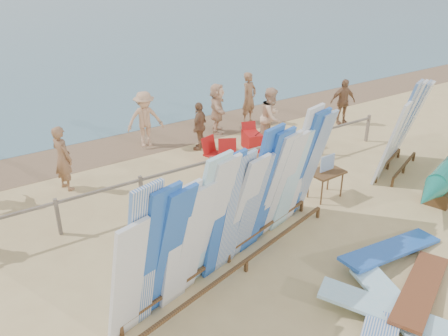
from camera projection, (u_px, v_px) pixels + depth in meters
ground at (284, 242)px, 10.38m from camera, size 160.00×160.00×0.00m
wet_sand_strip at (145, 139)px, 15.80m from camera, size 40.00×2.60×0.01m
fence at (211, 167)px, 12.36m from camera, size 12.08×0.08×0.90m
main_surfboard_rack at (238, 210)px, 9.02m from camera, size 5.82×2.25×2.94m
side_surfboard_rack at (402, 130)px, 13.03m from camera, size 2.50×1.54×2.79m
vendor_table at (325, 183)px, 12.03m from camera, size 0.90×0.66×1.17m
flat_board_c at (420, 294)px, 8.82m from camera, size 2.69×1.62×0.31m
flat_board_d at (390, 257)px, 9.88m from camera, size 2.70×0.61×0.39m
flat_board_b at (406, 324)px, 8.13m from camera, size 1.18×2.75×0.28m
flat_board_a at (396, 323)px, 8.17m from camera, size 1.91×2.58×0.36m
beach_chair_left at (228, 160)px, 13.67m from camera, size 0.72×0.72×0.83m
beach_chair_right at (213, 156)px, 13.95m from camera, size 0.63×0.64×0.80m
stroller at (252, 144)px, 14.29m from camera, size 0.71×0.87×1.04m
beachgoer_1 at (63, 158)px, 12.25m from camera, size 0.53×0.72×1.76m
beachgoer_5 at (217, 108)px, 16.00m from camera, size 1.25×1.63×1.71m
beachgoer_10 at (343, 102)px, 16.78m from camera, size 1.03×0.68×1.63m
beachgoer_4 at (200, 126)px, 14.71m from camera, size 0.95×0.86×1.53m
beachgoer_8 at (271, 117)px, 14.94m from camera, size 1.01×0.84×1.89m
beachgoer_3 at (145, 119)px, 14.88m from camera, size 1.23×0.71×1.79m
beachgoer_7 at (249, 98)px, 16.83m from camera, size 0.75×0.54×1.84m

